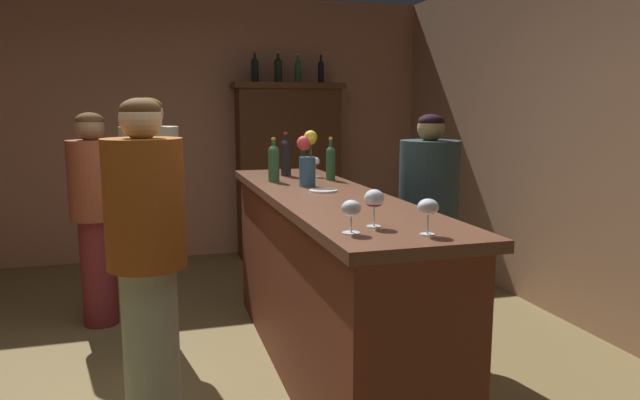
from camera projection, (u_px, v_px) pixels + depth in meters
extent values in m
cube|color=#B27A5B|center=(177.00, 129.00, 6.02)|extent=(5.38, 0.12, 2.70)
cube|color=maroon|center=(325.00, 287.00, 3.42)|extent=(0.57, 2.59, 1.03)
cube|color=brown|center=(325.00, 197.00, 3.34)|extent=(0.65, 2.70, 0.05)
cube|color=#482915|center=(289.00, 170.00, 6.13)|extent=(1.06, 0.33, 1.82)
cube|color=#492C14|center=(288.00, 86.00, 5.99)|extent=(1.14, 0.39, 0.06)
cylinder|color=black|center=(286.00, 160.00, 4.17)|extent=(0.07, 0.07, 0.22)
sphere|color=black|center=(286.00, 145.00, 4.15)|extent=(0.07, 0.07, 0.07)
cylinder|color=black|center=(286.00, 140.00, 4.14)|extent=(0.03, 0.03, 0.07)
cylinder|color=#A81F23|center=(286.00, 134.00, 4.14)|extent=(0.03, 0.03, 0.02)
cylinder|color=#2D5331|center=(274.00, 166.00, 3.83)|extent=(0.07, 0.07, 0.20)
sphere|color=#2D5331|center=(274.00, 151.00, 3.82)|extent=(0.07, 0.07, 0.07)
cylinder|color=#2D5331|center=(274.00, 146.00, 3.81)|extent=(0.02, 0.02, 0.07)
cylinder|color=gold|center=(273.00, 139.00, 3.80)|extent=(0.03, 0.03, 0.02)
cylinder|color=#29512E|center=(331.00, 166.00, 3.93)|extent=(0.06, 0.06, 0.19)
sphere|color=#29512E|center=(331.00, 151.00, 3.91)|extent=(0.06, 0.06, 0.06)
cylinder|color=#29512E|center=(331.00, 146.00, 3.90)|extent=(0.02, 0.02, 0.08)
cylinder|color=gold|center=(331.00, 138.00, 3.90)|extent=(0.02, 0.02, 0.02)
cylinder|color=white|center=(351.00, 233.00, 2.27)|extent=(0.07, 0.07, 0.00)
cylinder|color=white|center=(351.00, 224.00, 2.26)|extent=(0.01, 0.01, 0.06)
ellipsoid|color=white|center=(351.00, 208.00, 2.25)|extent=(0.08, 0.08, 0.07)
cylinder|color=white|center=(315.00, 176.00, 4.12)|extent=(0.07, 0.07, 0.00)
cylinder|color=white|center=(315.00, 171.00, 4.11)|extent=(0.01, 0.01, 0.08)
ellipsoid|color=white|center=(315.00, 161.00, 4.10)|extent=(0.06, 0.06, 0.06)
ellipsoid|color=maroon|center=(315.00, 164.00, 4.10)|extent=(0.05, 0.05, 0.02)
cylinder|color=white|center=(427.00, 234.00, 2.24)|extent=(0.06, 0.06, 0.00)
cylinder|color=white|center=(428.00, 224.00, 2.24)|extent=(0.01, 0.01, 0.07)
ellipsoid|color=white|center=(428.00, 207.00, 2.23)|extent=(0.08, 0.08, 0.06)
cylinder|color=white|center=(374.00, 226.00, 2.39)|extent=(0.06, 0.06, 0.00)
cylinder|color=white|center=(374.00, 217.00, 2.39)|extent=(0.01, 0.01, 0.08)
ellipsoid|color=white|center=(374.00, 198.00, 2.37)|extent=(0.08, 0.08, 0.08)
ellipsoid|color=maroon|center=(374.00, 204.00, 2.38)|extent=(0.07, 0.07, 0.03)
cylinder|color=#305573|center=(307.00, 172.00, 3.61)|extent=(0.10, 0.10, 0.18)
cylinder|color=#38602D|center=(311.00, 153.00, 3.59)|extent=(0.01, 0.01, 0.20)
sphere|color=gold|center=(311.00, 137.00, 3.58)|extent=(0.08, 0.08, 0.08)
cylinder|color=#38602D|center=(309.00, 153.00, 3.63)|extent=(0.01, 0.01, 0.20)
sphere|color=#D0402F|center=(309.00, 137.00, 3.61)|extent=(0.04, 0.04, 0.04)
cylinder|color=#38602D|center=(301.00, 155.00, 3.61)|extent=(0.01, 0.01, 0.17)
sphere|color=orange|center=(301.00, 142.00, 3.60)|extent=(0.04, 0.04, 0.04)
cylinder|color=#38602D|center=(304.00, 156.00, 3.58)|extent=(0.01, 0.01, 0.16)
sphere|color=#D0393D|center=(304.00, 143.00, 3.56)|extent=(0.09, 0.09, 0.09)
cylinder|color=#38602D|center=(311.00, 154.00, 3.57)|extent=(0.01, 0.01, 0.18)
sphere|color=gold|center=(311.00, 140.00, 3.56)|extent=(0.06, 0.06, 0.06)
cylinder|color=white|center=(323.00, 191.00, 3.39)|extent=(0.16, 0.16, 0.01)
cylinder|color=black|center=(255.00, 72.00, 5.88)|extent=(0.07, 0.07, 0.21)
sphere|color=black|center=(255.00, 62.00, 5.86)|extent=(0.07, 0.07, 0.07)
cylinder|color=black|center=(255.00, 58.00, 5.85)|extent=(0.03, 0.03, 0.08)
cylinder|color=#B5281B|center=(255.00, 53.00, 5.85)|extent=(0.03, 0.03, 0.02)
cylinder|color=black|center=(278.00, 73.00, 5.94)|extent=(0.08, 0.08, 0.21)
sphere|color=black|center=(278.00, 62.00, 5.93)|extent=(0.08, 0.08, 0.08)
cylinder|color=black|center=(278.00, 58.00, 5.92)|extent=(0.03, 0.03, 0.09)
cylinder|color=gold|center=(278.00, 52.00, 5.91)|extent=(0.03, 0.03, 0.02)
cylinder|color=#2A4F2E|center=(298.00, 73.00, 6.00)|extent=(0.06, 0.06, 0.20)
sphere|color=#2A4F2E|center=(298.00, 63.00, 5.99)|extent=(0.06, 0.06, 0.06)
cylinder|color=#2A4F2E|center=(298.00, 59.00, 5.98)|extent=(0.02, 0.02, 0.08)
cylinder|color=gold|center=(298.00, 54.00, 5.97)|extent=(0.02, 0.02, 0.02)
cylinder|color=black|center=(321.00, 74.00, 6.07)|extent=(0.06, 0.06, 0.20)
sphere|color=black|center=(321.00, 64.00, 6.05)|extent=(0.06, 0.06, 0.06)
cylinder|color=black|center=(321.00, 60.00, 6.05)|extent=(0.02, 0.02, 0.08)
cylinder|color=black|center=(321.00, 55.00, 6.04)|extent=(0.03, 0.03, 0.02)
cylinder|color=navy|center=(156.00, 289.00, 3.72)|extent=(0.26, 0.26, 0.83)
cylinder|color=#9F9C81|center=(151.00, 177.00, 3.61)|extent=(0.36, 0.36, 0.62)
sphere|color=tan|center=(148.00, 113.00, 3.54)|extent=(0.19, 0.19, 0.19)
ellipsoid|color=#543811|center=(148.00, 106.00, 3.54)|extent=(0.18, 0.18, 0.10)
cylinder|color=gray|center=(152.00, 352.00, 2.76)|extent=(0.26, 0.26, 0.84)
cylinder|color=brown|center=(145.00, 204.00, 2.64)|extent=(0.36, 0.36, 0.59)
sphere|color=#DAB588|center=(140.00, 119.00, 2.58)|extent=(0.19, 0.19, 0.19)
ellipsoid|color=#4F3419|center=(140.00, 110.00, 2.58)|extent=(0.18, 0.18, 0.10)
cylinder|color=maroon|center=(99.00, 272.00, 4.19)|extent=(0.24, 0.24, 0.78)
cylinder|color=brown|center=(93.00, 180.00, 4.09)|extent=(0.34, 0.34, 0.56)
sphere|color=#8C6847|center=(90.00, 127.00, 4.03)|extent=(0.20, 0.20, 0.20)
ellipsoid|color=#53351A|center=(89.00, 120.00, 4.02)|extent=(0.19, 0.19, 0.11)
cylinder|color=#9C9785|center=(426.00, 292.00, 3.76)|extent=(0.27, 0.27, 0.77)
cylinder|color=#243637|center=(429.00, 188.00, 3.65)|extent=(0.38, 0.38, 0.60)
sphere|color=olive|center=(431.00, 128.00, 3.59)|extent=(0.17, 0.17, 0.17)
ellipsoid|color=black|center=(431.00, 122.00, 3.59)|extent=(0.16, 0.16, 0.09)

